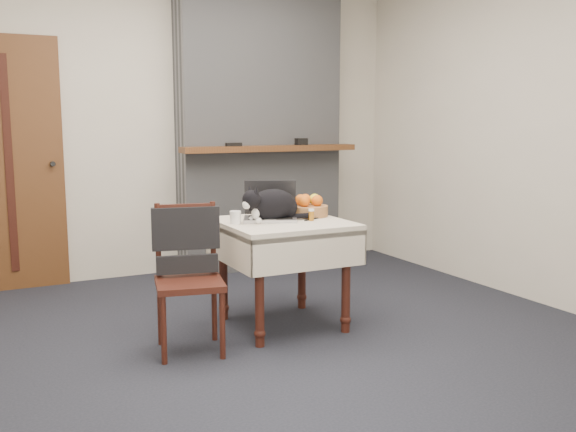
# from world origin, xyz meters

# --- Properties ---
(ground) EXTENTS (4.50, 4.50, 0.00)m
(ground) POSITION_xyz_m (0.00, 0.00, 0.00)
(ground) COLOR black
(ground) RESTS_ON ground
(room_shell) EXTENTS (4.52, 4.01, 2.61)m
(room_shell) POSITION_xyz_m (0.00, 0.46, 1.76)
(room_shell) COLOR beige
(room_shell) RESTS_ON ground
(door) EXTENTS (0.82, 0.10, 2.00)m
(door) POSITION_xyz_m (-1.20, 1.97, 1.00)
(door) COLOR brown
(door) RESTS_ON ground
(chimney) EXTENTS (1.62, 0.48, 2.60)m
(chimney) POSITION_xyz_m (0.90, 1.85, 1.30)
(chimney) COLOR gray
(chimney) RESTS_ON ground
(side_table) EXTENTS (0.78, 0.78, 0.70)m
(side_table) POSITION_xyz_m (0.31, 0.17, 0.59)
(side_table) COLOR #3A150F
(side_table) RESTS_ON ground
(laptop) EXTENTS (0.43, 0.41, 0.25)m
(laptop) POSITION_xyz_m (0.27, 0.27, 0.76)
(laptop) COLOR #B7B7BC
(laptop) RESTS_ON side_table
(cat) EXTENTS (0.50, 0.25, 0.24)m
(cat) POSITION_xyz_m (0.26, 0.20, 0.80)
(cat) COLOR black
(cat) RESTS_ON side_table
(cream_jar) EXTENTS (0.07, 0.07, 0.08)m
(cream_jar) POSITION_xyz_m (-0.01, 0.20, 0.74)
(cream_jar) COLOR white
(cream_jar) RESTS_ON side_table
(pill_bottle) EXTENTS (0.04, 0.04, 0.08)m
(pill_bottle) POSITION_xyz_m (0.48, 0.10, 0.74)
(pill_bottle) COLOR #A16113
(pill_bottle) RESTS_ON side_table
(fruit_basket) EXTENTS (0.26, 0.26, 0.15)m
(fruit_basket) POSITION_xyz_m (0.56, 0.28, 0.76)
(fruit_basket) COLOR #AC7245
(fruit_basket) RESTS_ON side_table
(desk_clutter) EXTENTS (0.15, 0.04, 0.01)m
(desk_clutter) POSITION_xyz_m (0.54, 0.21, 0.70)
(desk_clutter) COLOR black
(desk_clutter) RESTS_ON side_table
(chair) EXTENTS (0.46, 0.45, 0.86)m
(chair) POSITION_xyz_m (-0.37, 0.06, 0.55)
(chair) COLOR #3A150F
(chair) RESTS_ON ground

